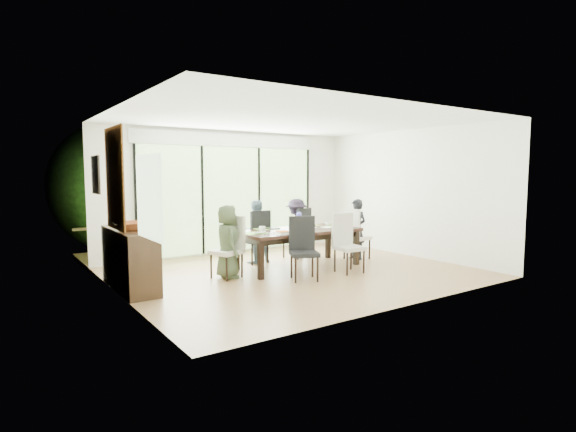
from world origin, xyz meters
TOP-DOWN VIEW (x-y plane):
  - floor at (0.00, 0.00)m, footprint 6.00×5.00m
  - ceiling at (0.00, 0.00)m, footprint 6.00×5.00m
  - wall_back at (0.00, 2.51)m, footprint 6.00×0.02m
  - wall_front at (0.00, -2.51)m, footprint 6.00×0.02m
  - wall_left at (-3.01, 0.00)m, footprint 0.02×5.00m
  - wall_right at (3.01, 0.00)m, footprint 0.02×5.00m
  - glass_doors at (0.00, 2.47)m, footprint 4.20×0.02m
  - blinds_header at (0.00, 2.46)m, footprint 4.40×0.06m
  - mullion_a at (-2.10, 2.46)m, footprint 0.05×0.04m
  - mullion_b at (-0.70, 2.46)m, footprint 0.05×0.04m
  - mullion_c at (0.70, 2.46)m, footprint 0.05×0.04m
  - mullion_d at (2.10, 2.46)m, footprint 0.05×0.04m
  - side_window at (-2.97, -1.20)m, footprint 0.02×0.90m
  - deck at (0.00, 3.40)m, footprint 6.00×1.80m
  - rail_top at (0.00, 4.20)m, footprint 6.00×0.08m
  - foliage_left at (-1.80, 5.20)m, footprint 3.20×3.20m
  - foliage_mid at (0.40, 5.80)m, footprint 4.00×4.00m
  - foliage_right at (2.20, 5.00)m, footprint 2.80×2.80m
  - foliage_far at (-0.60, 6.50)m, footprint 3.60×3.60m
  - table_top at (0.29, 0.33)m, footprint 2.32×1.06m
  - table_apron at (0.29, 0.33)m, footprint 2.13×0.87m
  - table_leg_fl at (-0.79, -0.10)m, footprint 0.09×0.09m
  - table_leg_fr at (1.37, -0.10)m, footprint 0.09×0.09m
  - table_leg_bl at (-0.79, 0.76)m, footprint 0.09×0.09m
  - table_leg_br at (1.37, 0.76)m, footprint 0.09×0.09m
  - chair_left_end at (-1.21, 0.33)m, footprint 0.56×0.56m
  - chair_right_end at (1.79, 0.33)m, footprint 0.50×0.50m
  - chair_far_left at (-0.16, 1.18)m, footprint 0.47×0.47m
  - chair_far_right at (0.84, 1.18)m, footprint 0.56×0.56m
  - chair_near_left at (-0.21, -0.54)m, footprint 0.59×0.59m
  - chair_near_right at (0.79, -0.54)m, footprint 0.48×0.48m
  - person_left_end at (-1.19, 0.33)m, footprint 0.46×0.64m
  - person_right_end at (1.77, 0.33)m, footprint 0.42×0.61m
  - person_far_left at (-0.16, 1.16)m, footprint 0.58×0.37m
  - person_far_right at (0.84, 1.16)m, footprint 0.60×0.40m
  - placemat_left at (-0.66, 0.33)m, footprint 0.43×0.31m
  - placemat_right at (1.24, 0.33)m, footprint 0.43×0.31m
  - placemat_far_l at (-0.16, 0.73)m, footprint 0.43×0.31m
  - placemat_far_r at (0.84, 0.73)m, footprint 0.43×0.31m
  - placemat_paper at (-0.26, 0.03)m, footprint 0.43×0.31m
  - tablet_far_l at (-0.06, 0.68)m, footprint 0.25×0.17m
  - tablet_far_r at (0.79, 0.68)m, footprint 0.23×0.16m
  - papers at (0.99, 0.28)m, footprint 0.29×0.21m
  - platter_base at (-0.26, 0.03)m, footprint 0.25×0.25m
  - platter_snacks at (-0.26, 0.03)m, footprint 0.19×0.19m
  - vase at (0.34, 0.38)m, footprint 0.08×0.08m
  - hyacinth_stems at (0.34, 0.38)m, footprint 0.04×0.04m
  - hyacinth_blooms at (0.34, 0.38)m, footprint 0.11×0.11m
  - laptop at (-0.56, 0.23)m, footprint 0.38×0.34m
  - cup_a at (-0.41, 0.48)m, footprint 0.17×0.17m
  - cup_b at (0.44, 0.23)m, footprint 0.13×0.13m
  - cup_c at (1.09, 0.43)m, footprint 0.12×0.12m
  - book at (0.54, 0.38)m, footprint 0.16×0.22m
  - sideboard at (-2.76, 0.53)m, footprint 0.46×1.65m
  - bowl at (-2.76, 0.43)m, footprint 0.49×0.49m
  - candlestick_base at (-2.76, 0.88)m, footprint 0.10×0.10m
  - candlestick_shaft at (-2.76, 0.88)m, footprint 0.02×0.02m
  - candlestick_pan at (-2.76, 0.88)m, footprint 0.10×0.10m
  - candle at (-2.76, 0.88)m, footprint 0.04×0.04m
  - tapestry at (-2.97, 0.40)m, footprint 0.02×1.00m
  - art_frame at (-2.97, 1.70)m, footprint 0.03×0.55m
  - art_canvas at (-2.95, 1.70)m, footprint 0.01×0.45m

SIDE VIEW (x-z plane):
  - deck at x=0.00m, z-range -0.10..0.00m
  - floor at x=0.00m, z-range -0.01..0.00m
  - table_leg_fl at x=-0.79m, z-range 0.00..0.67m
  - table_leg_fr at x=1.37m, z-range 0.00..0.67m
  - table_leg_bl at x=-0.79m, z-range 0.00..0.67m
  - table_leg_br at x=1.37m, z-range 0.00..0.67m
  - sideboard at x=-2.76m, z-range 0.00..0.93m
  - chair_left_end at x=-1.21m, z-range 0.00..1.06m
  - chair_right_end at x=1.79m, z-range 0.00..1.06m
  - chair_far_left at x=-0.16m, z-range 0.00..1.06m
  - chair_far_right at x=0.84m, z-range 0.00..1.06m
  - chair_near_left at x=-0.21m, z-range 0.00..1.06m
  - chair_near_right at x=0.79m, z-range 0.00..1.06m
  - rail_top at x=0.00m, z-range 0.52..0.58m
  - table_apron at x=0.29m, z-range 0.56..0.66m
  - person_left_end at x=-1.19m, z-range 0.00..1.25m
  - person_right_end at x=1.77m, z-range 0.00..1.25m
  - person_far_left at x=-0.16m, z-range 0.00..1.25m
  - person_far_right at x=0.84m, z-range 0.00..1.25m
  - table_top at x=0.29m, z-range 0.67..0.72m
  - papers at x=0.99m, z-range 0.72..0.73m
  - placemat_left at x=-0.66m, z-range 0.72..0.73m
  - placemat_right at x=1.24m, z-range 0.72..0.73m
  - placemat_far_l at x=-0.16m, z-range 0.72..0.73m
  - placemat_far_r at x=0.84m, z-range 0.72..0.73m
  - placemat_paper at x=-0.26m, z-range 0.72..0.73m
  - book at x=0.54m, z-range 0.72..0.74m
  - tablet_far_r at x=0.79m, z-range 0.73..0.74m
  - tablet_far_l at x=-0.06m, z-range 0.73..0.74m
  - laptop at x=-0.56m, z-range 0.72..0.75m
  - platter_base at x=-0.26m, z-range 0.73..0.75m
  - platter_snacks at x=-0.26m, z-range 0.75..0.77m
  - cup_b at x=0.44m, z-range 0.72..0.81m
  - cup_a at x=-0.41m, z-range 0.72..0.82m
  - cup_c at x=1.09m, z-range 0.72..0.82m
  - vase at x=0.34m, z-range 0.72..0.84m
  - hyacinth_stems at x=0.34m, z-range 0.82..0.98m
  - candlestick_base at x=-2.76m, z-range 0.93..0.97m
  - bowl at x=-2.76m, z-range 0.93..1.04m
  - hyacinth_blooms at x=0.34m, z-range 0.94..1.05m
  - glass_doors at x=0.00m, z-range 0.05..2.35m
  - mullion_a at x=-2.10m, z-range 0.05..2.35m
  - mullion_b at x=-0.70m, z-range 0.05..2.35m
  - mullion_c at x=0.70m, z-range 0.05..2.35m
  - mullion_d at x=2.10m, z-range 0.05..2.35m
  - foliage_right at x=2.20m, z-range -0.14..2.66m
  - wall_back at x=0.00m, z-range 0.00..2.70m
  - wall_front at x=0.00m, z-range 0.00..2.70m
  - wall_left at x=-3.01m, z-range 0.00..2.70m
  - wall_right at x=3.01m, z-range 0.00..2.70m
  - foliage_left at x=-1.80m, z-range -0.16..3.04m
  - side_window at x=-2.97m, z-range 1.00..2.00m
  - candlestick_shaft at x=-2.76m, z-range 0.95..2.24m
  - foliage_far at x=-0.60m, z-range -0.18..3.42m
  - tapestry at x=-2.97m, z-range 0.95..2.45m
  - art_frame at x=-2.97m, z-range 1.42..2.08m
  - art_canvas at x=-2.95m, z-range 1.48..2.02m
  - foliage_mid at x=0.40m, z-range -0.20..3.80m
  - candlestick_pan at x=-2.76m, z-range 2.22..2.25m
  - candle at x=-2.76m, z-range 2.24..2.34m
  - blinds_header at x=0.00m, z-range 2.36..2.64m
  - ceiling at x=0.00m, z-range 2.70..2.71m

